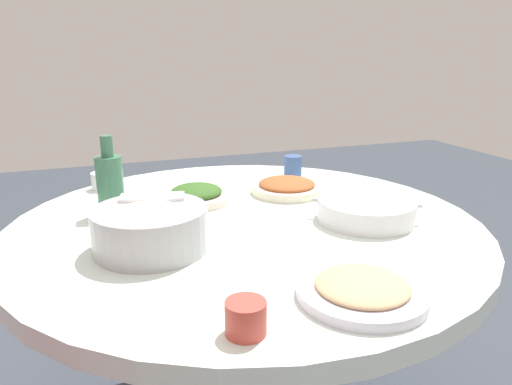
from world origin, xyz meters
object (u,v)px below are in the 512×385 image
object	(u,v)px
green_bottle	(110,183)
tea_cup_far	(103,181)
soup_bowl	(366,211)
tea_cup_side	(246,318)
dish_greens	(196,195)
tea_cup_near	(293,166)
dish_noodles	(362,289)
round_dining_table	(246,256)
dish_stirfry	(287,187)
rice_bowl	(151,228)

from	to	relation	value
green_bottle	tea_cup_far	bearing A→B (deg)	-87.86
soup_bowl	tea_cup_side	distance (m)	0.61
dish_greens	tea_cup_near	bearing A→B (deg)	-156.15
dish_noodles	soup_bowl	bearing A→B (deg)	-123.20
round_dining_table	dish_noodles	distance (m)	0.49
dish_greens	tea_cup_side	xyz separation A→B (m)	(0.08, 0.70, 0.01)
tea_cup_far	dish_greens	bearing A→B (deg)	137.31
soup_bowl	dish_noodles	xyz separation A→B (m)	(0.23, 0.35, -0.01)
round_dining_table	tea_cup_side	world-z (taller)	tea_cup_side
soup_bowl	tea_cup_far	xyz separation A→B (m)	(0.64, -0.55, -0.00)
dish_noodles	green_bottle	bearing A→B (deg)	-57.83
round_dining_table	tea_cup_near	xyz separation A→B (m)	(-0.30, -0.37, 0.14)
dish_stirfry	dish_greens	bearing A→B (deg)	-2.38
rice_bowl	green_bottle	bearing A→B (deg)	-76.40
rice_bowl	dish_stirfry	distance (m)	0.55
round_dining_table	soup_bowl	bearing A→B (deg)	159.21
round_dining_table	tea_cup_side	size ratio (longest dim) A/B	18.36
dish_greens	tea_cup_near	world-z (taller)	tea_cup_near
green_bottle	tea_cup_far	xyz separation A→B (m)	(0.01, -0.27, -0.06)
dish_noodles	round_dining_table	bearing A→B (deg)	-81.83
round_dining_table	tea_cup_side	bearing A→B (deg)	71.24
rice_bowl	dish_greens	bearing A→B (deg)	-119.64
tea_cup_side	tea_cup_far	bearing A→B (deg)	-79.61
dish_noodles	tea_cup_near	distance (m)	0.87
dish_stirfry	dish_noodles	size ratio (longest dim) A/B	0.92
green_bottle	round_dining_table	bearing A→B (deg)	153.08
tea_cup_side	soup_bowl	bearing A→B (deg)	-140.27
round_dining_table	tea_cup_far	xyz separation A→B (m)	(0.34, -0.44, 0.13)
dish_stirfry	green_bottle	bearing A→B (deg)	2.05
round_dining_table	green_bottle	world-z (taller)	green_bottle
soup_bowl	tea_cup_far	size ratio (longest dim) A/B	3.35
dish_noodles	tea_cup_side	world-z (taller)	tea_cup_side
tea_cup_far	soup_bowl	bearing A→B (deg)	139.48
dish_greens	dish_noodles	size ratio (longest dim) A/B	0.85
soup_bowl	tea_cup_side	bearing A→B (deg)	39.73
rice_bowl	dish_noodles	distance (m)	0.49
round_dining_table	soup_bowl	size ratio (longest dim) A/B	4.82
soup_bowl	dish_greens	xyz separation A→B (m)	(0.39, -0.31, -0.01)
green_bottle	tea_cup_near	size ratio (longest dim) A/B	2.97
dish_stirfry	tea_cup_side	distance (m)	0.79
dish_stirfry	tea_cup_far	size ratio (longest dim) A/B	2.89
green_bottle	tea_cup_side	size ratio (longest dim) A/B	3.25
dish_stirfry	green_bottle	distance (m)	0.54
tea_cup_far	tea_cup_side	xyz separation A→B (m)	(-0.17, 0.94, 0.00)
soup_bowl	dish_stirfry	xyz separation A→B (m)	(0.10, -0.30, -0.01)
dish_stirfry	tea_cup_side	bearing A→B (deg)	61.77
round_dining_table	soup_bowl	distance (m)	0.35
rice_bowl	soup_bowl	distance (m)	0.56
tea_cup_near	rice_bowl	bearing A→B (deg)	40.38
dish_greens	dish_noodles	world-z (taller)	dish_greens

